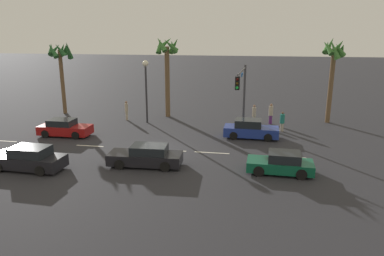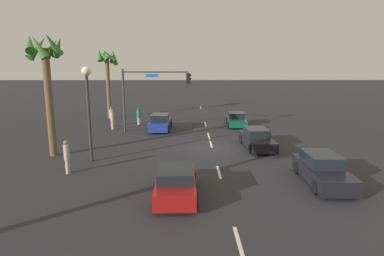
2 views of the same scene
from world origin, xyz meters
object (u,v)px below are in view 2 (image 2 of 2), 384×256
Objects in this scene: car_0 at (176,183)px; car_3 at (236,120)px; pedestrian_3 at (113,119)px; pedestrian_0 at (67,156)px; palm_tree_1 at (46,66)px; pedestrian_1 at (111,116)px; traffic_signal at (148,89)px; car_5 at (160,123)px; car_2 at (257,139)px; car_1 at (322,170)px; pedestrian_2 at (139,116)px; streetlamp at (88,95)px; palm_tree_2 at (108,65)px.

car_0 reaches higher than car_3.
car_0 is at bearing -156.98° from pedestrian_3.
pedestrian_0 is 12.18m from pedestrian_3.
car_0 is at bearing -128.76° from palm_tree_1.
pedestrian_1 is at bearing 22.50° from car_0.
traffic_signal is at bearing -123.01° from pedestrian_1.
pedestrian_0 reaches higher than car_5.
car_3 is 11.93m from pedestrian_3.
pedestrian_1 reaches higher than car_2.
car_3 is at bearing 7.65° from car_1.
car_5 reaches higher than car_1.
pedestrian_2 is 3.16m from pedestrian_3.
palm_tree_1 is (-10.98, 3.94, 4.92)m from pedestrian_2.
pedestrian_2 is 0.22× the size of palm_tree_1.
car_0 is 0.90× the size of car_1.
pedestrian_2 is at bearing -40.60° from pedestrian_3.
car_0 is 0.97× the size of car_5.
traffic_signal is at bearing -157.04° from pedestrian_2.
car_5 is at bearing -37.31° from palm_tree_1.
palm_tree_1 is at bearing 32.44° from pedestrian_0.
streetlamp reaches higher than car_5.
car_1 is 0.59× the size of palm_tree_2.
car_3 is 12.28m from pedestrian_1.
car_5 is at bearing 7.69° from car_0.
car_2 is 1.19× the size of car_3.
palm_tree_1 is (5.12, 15.75, 5.14)m from car_1.
car_1 is at bearing -136.72° from pedestrian_1.
pedestrian_2 is (3.46, 1.47, -2.97)m from traffic_signal.
streetlamp is at bearing 175.26° from pedestrian_2.
car_5 is at bearing -137.83° from palm_tree_2.
traffic_signal reaches higher than pedestrian_2.
pedestrian_2 is at bearing 47.75° from car_2.
car_1 is at bearing -96.44° from pedestrian_0.
car_3 is at bearing -42.76° from streetlamp.
pedestrian_0 is 6.42m from palm_tree_1.
pedestrian_3 is at bearing 45.36° from car_1.
pedestrian_2 is at bearing -4.74° from streetlamp.
pedestrian_0 is (3.14, 6.11, 0.37)m from car_0.
palm_tree_1 reaches higher than car_5.
car_0 is 1.06× the size of car_3.
pedestrian_1 is at bearing 56.99° from traffic_signal.
pedestrian_2 is at bearing -19.75° from palm_tree_1.
car_5 is 11.68m from palm_tree_1.
streetlamp reaches higher than car_0.
car_5 is 0.55× the size of palm_tree_1.
car_3 is at bearing -53.06° from palm_tree_1.
pedestrian_3 is at bearing 5.95° from streetlamp.
pedestrian_2 is 12.66m from palm_tree_1.
pedestrian_0 is 1.02× the size of pedestrian_3.
car_3 is at bearing -89.17° from pedestrian_1.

